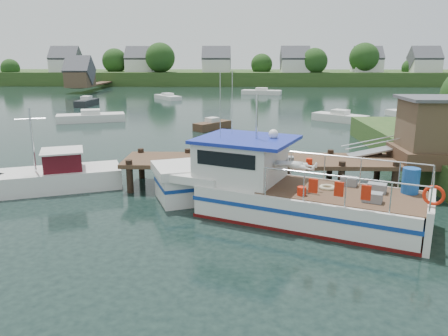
{
  "coord_description": "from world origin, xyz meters",
  "views": [
    {
      "loc": [
        -0.41,
        -21.15,
        6.37
      ],
      "look_at": [
        -1.0,
        -1.5,
        1.3
      ],
      "focal_mm": 35.0,
      "sensor_mm": 36.0,
      "label": 1
    }
  ],
  "objects_px": {
    "dock": "(378,143)",
    "work_boat": "(46,177)",
    "moored_far": "(262,92)",
    "moored_c": "(415,112)",
    "lobster_boat": "(274,190)",
    "moored_rowboat": "(212,125)",
    "moored_b": "(340,117)",
    "moored_a": "(91,117)",
    "moored_e": "(87,102)",
    "moored_d": "(168,97)"
  },
  "relations": [
    {
      "from": "moored_rowboat",
      "to": "moored_b",
      "type": "height_order",
      "value": "moored_b"
    },
    {
      "from": "lobster_boat",
      "to": "work_boat",
      "type": "bearing_deg",
      "value": -171.6
    },
    {
      "from": "moored_rowboat",
      "to": "moored_far",
      "type": "relative_size",
      "value": 0.51
    },
    {
      "from": "lobster_boat",
      "to": "moored_a",
      "type": "distance_m",
      "value": 30.33
    },
    {
      "from": "lobster_boat",
      "to": "moored_e",
      "type": "height_order",
      "value": "lobster_boat"
    },
    {
      "from": "dock",
      "to": "moored_c",
      "type": "relative_size",
      "value": 2.53
    },
    {
      "from": "moored_c",
      "to": "moored_e",
      "type": "xyz_separation_m",
      "value": [
        -39.35,
        7.83,
        0.11
      ]
    },
    {
      "from": "work_boat",
      "to": "moored_far",
      "type": "height_order",
      "value": "work_boat"
    },
    {
      "from": "moored_c",
      "to": "moored_d",
      "type": "relative_size",
      "value": 1.17
    },
    {
      "from": "moored_a",
      "to": "dock",
      "type": "bearing_deg",
      "value": -44.02
    },
    {
      "from": "dock",
      "to": "lobster_boat",
      "type": "xyz_separation_m",
      "value": [
        -5.39,
        -4.06,
        -1.18
      ]
    },
    {
      "from": "moored_rowboat",
      "to": "moored_e",
      "type": "distance_m",
      "value": 25.35
    },
    {
      "from": "moored_d",
      "to": "moored_rowboat",
      "type": "bearing_deg",
      "value": -78.7
    },
    {
      "from": "lobster_boat",
      "to": "moored_d",
      "type": "height_order",
      "value": "lobster_boat"
    },
    {
      "from": "work_boat",
      "to": "moored_far",
      "type": "relative_size",
      "value": 1.09
    },
    {
      "from": "moored_e",
      "to": "moored_far",
      "type": "bearing_deg",
      "value": 31.84
    },
    {
      "from": "moored_rowboat",
      "to": "moored_e",
      "type": "relative_size",
      "value": 0.76
    },
    {
      "from": "dock",
      "to": "work_boat",
      "type": "height_order",
      "value": "dock"
    },
    {
      "from": "moored_b",
      "to": "work_boat",
      "type": "bearing_deg",
      "value": -124.74
    },
    {
      "from": "moored_rowboat",
      "to": "dock",
      "type": "bearing_deg",
      "value": -80.5
    },
    {
      "from": "dock",
      "to": "moored_d",
      "type": "xyz_separation_m",
      "value": [
        -17.36,
        44.66,
        -1.89
      ]
    },
    {
      "from": "work_boat",
      "to": "moored_e",
      "type": "relative_size",
      "value": 1.6
    },
    {
      "from": "moored_far",
      "to": "moored_c",
      "type": "distance_m",
      "value": 30.19
    },
    {
      "from": "dock",
      "to": "moored_e",
      "type": "xyz_separation_m",
      "value": [
        -26.59,
        35.62,
        -1.77
      ]
    },
    {
      "from": "lobster_boat",
      "to": "moored_rowboat",
      "type": "height_order",
      "value": "lobster_boat"
    },
    {
      "from": "lobster_boat",
      "to": "moored_c",
      "type": "xyz_separation_m",
      "value": [
        18.14,
        31.85,
        -0.69
      ]
    },
    {
      "from": "dock",
      "to": "lobster_boat",
      "type": "relative_size",
      "value": 1.42
    },
    {
      "from": "dock",
      "to": "moored_c",
      "type": "bearing_deg",
      "value": 65.34
    },
    {
      "from": "moored_far",
      "to": "moored_c",
      "type": "bearing_deg",
      "value": -60.95
    },
    {
      "from": "work_boat",
      "to": "moored_far",
      "type": "distance_m",
      "value": 56.26
    },
    {
      "from": "moored_b",
      "to": "moored_e",
      "type": "relative_size",
      "value": 1.12
    },
    {
      "from": "moored_rowboat",
      "to": "moored_d",
      "type": "bearing_deg",
      "value": 88.4
    },
    {
      "from": "moored_a",
      "to": "moored_d",
      "type": "bearing_deg",
      "value": 81.17
    },
    {
      "from": "dock",
      "to": "moored_a",
      "type": "distance_m",
      "value": 30.54
    },
    {
      "from": "dock",
      "to": "moored_d",
      "type": "distance_m",
      "value": 47.95
    },
    {
      "from": "lobster_boat",
      "to": "moored_e",
      "type": "xyz_separation_m",
      "value": [
        -21.2,
        39.68,
        -0.58
      ]
    },
    {
      "from": "work_boat",
      "to": "moored_d",
      "type": "distance_m",
      "value": 45.65
    },
    {
      "from": "work_boat",
      "to": "moored_c",
      "type": "height_order",
      "value": "work_boat"
    },
    {
      "from": "lobster_boat",
      "to": "moored_a",
      "type": "bearing_deg",
      "value": 146.25
    },
    {
      "from": "moored_a",
      "to": "moored_e",
      "type": "relative_size",
      "value": 1.45
    },
    {
      "from": "moored_rowboat",
      "to": "moored_e",
      "type": "bearing_deg",
      "value": 115.22
    },
    {
      "from": "moored_far",
      "to": "moored_d",
      "type": "xyz_separation_m",
      "value": [
        -14.56,
        -9.01,
        -0.07
      ]
    },
    {
      "from": "moored_far",
      "to": "moored_rowboat",
      "type": "bearing_deg",
      "value": -101.82
    },
    {
      "from": "moored_d",
      "to": "moored_b",
      "type": "bearing_deg",
      "value": -52.69
    },
    {
      "from": "moored_rowboat",
      "to": "moored_b",
      "type": "bearing_deg",
      "value": 3.82
    },
    {
      "from": "work_boat",
      "to": "moored_rowboat",
      "type": "distance_m",
      "value": 19.57
    },
    {
      "from": "dock",
      "to": "moored_b",
      "type": "bearing_deg",
      "value": 81.6
    },
    {
      "from": "moored_rowboat",
      "to": "moored_far",
      "type": "xyz_separation_m",
      "value": [
        6.32,
        36.4,
        0.02
      ]
    },
    {
      "from": "moored_c",
      "to": "moored_d",
      "type": "distance_m",
      "value": 34.52
    },
    {
      "from": "lobster_boat",
      "to": "dock",
      "type": "bearing_deg",
      "value": 61.25
    }
  ]
}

